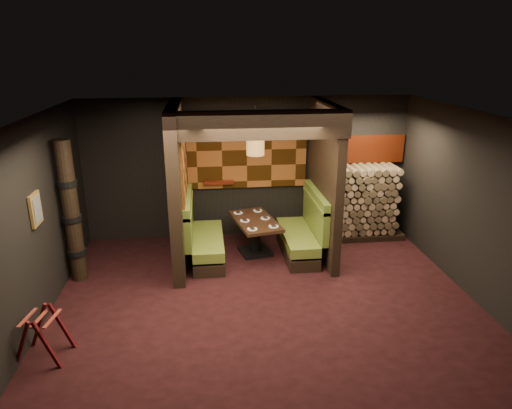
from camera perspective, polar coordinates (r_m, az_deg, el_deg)
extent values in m
cube|color=black|center=(7.27, 1.18, -12.06)|extent=(6.50, 5.50, 0.02)
cube|color=black|center=(6.28, 1.36, 10.94)|extent=(6.50, 5.50, 0.02)
cube|color=black|center=(9.26, -1.02, 4.55)|extent=(6.50, 0.02, 2.85)
cube|color=black|center=(4.21, 6.46, -14.61)|extent=(6.50, 0.02, 2.85)
cube|color=black|center=(7.01, -26.18, -2.32)|extent=(0.02, 5.50, 2.85)
cube|color=black|center=(7.76, 25.86, -0.32)|extent=(0.02, 5.50, 2.85)
cube|color=black|center=(8.17, -9.74, 2.27)|extent=(0.20, 2.20, 2.85)
cube|color=black|center=(8.48, 8.47, 2.96)|extent=(0.15, 2.10, 2.85)
cube|color=black|center=(7.00, 0.36, 9.89)|extent=(2.85, 0.18, 0.44)
cube|color=#9C5324|center=(9.12, -1.17, 6.87)|extent=(2.40, 0.06, 1.55)
cube|color=#9C5324|center=(8.22, -9.01, 5.49)|extent=(0.04, 1.85, 1.45)
cube|color=#5F1B0D|center=(9.18, -4.68, 2.78)|extent=(0.60, 0.12, 0.07)
cube|color=black|center=(8.62, -5.95, -6.00)|extent=(0.55, 1.60, 0.22)
cube|color=olive|center=(8.52, -6.01, -4.47)|extent=(0.55, 1.60, 0.18)
cube|color=#436014|center=(8.38, -8.39, -2.11)|extent=(0.12, 1.60, 0.78)
cube|color=olive|center=(8.26, -8.51, 0.16)|extent=(0.15, 1.60, 0.06)
cube|color=black|center=(8.78, 5.12, -5.48)|extent=(0.55, 1.60, 0.22)
cube|color=olive|center=(8.68, 5.17, -3.98)|extent=(0.55, 1.60, 0.18)
cube|color=#436014|center=(8.61, 7.43, -1.47)|extent=(0.12, 1.60, 0.78)
cube|color=olive|center=(8.49, 7.53, 0.74)|extent=(0.15, 1.60, 0.06)
cube|color=black|center=(8.82, -0.10, -5.85)|extent=(0.65, 0.65, 0.06)
cylinder|color=black|center=(8.70, -0.11, -4.18)|extent=(0.20, 0.20, 0.62)
cube|color=#311F13|center=(8.58, -0.11, -2.09)|extent=(0.96, 1.41, 0.06)
cylinder|color=white|center=(8.11, -0.47, -3.09)|extent=(0.18, 0.18, 0.01)
cube|color=black|center=(8.11, -0.47, -2.98)|extent=(0.09, 0.12, 0.02)
cylinder|color=white|center=(8.24, 2.21, -2.75)|extent=(0.18, 0.18, 0.01)
cube|color=black|center=(8.23, 2.21, -2.64)|extent=(0.09, 0.12, 0.02)
cylinder|color=white|center=(8.50, -1.40, -2.02)|extent=(0.18, 0.18, 0.01)
cube|color=black|center=(8.50, -1.40, -1.92)|extent=(0.09, 0.12, 0.02)
cylinder|color=white|center=(8.63, 1.17, -1.71)|extent=(0.18, 0.18, 0.01)
cube|color=black|center=(8.62, 1.17, -1.61)|extent=(0.09, 0.12, 0.02)
cylinder|color=white|center=(8.90, -2.25, -1.05)|extent=(0.18, 0.18, 0.01)
cube|color=black|center=(8.90, -2.25, -0.95)|extent=(0.09, 0.12, 0.02)
cylinder|color=white|center=(9.02, 0.22, -0.77)|extent=(0.18, 0.18, 0.01)
cube|color=black|center=(9.01, 0.22, -0.67)|extent=(0.09, 0.12, 0.02)
cylinder|color=olive|center=(8.10, -0.07, 7.77)|extent=(0.32, 0.32, 0.45)
sphere|color=#FFC672|center=(8.10, -0.07, 7.77)|extent=(0.18, 0.18, 0.18)
cylinder|color=black|center=(8.03, -0.08, 10.98)|extent=(0.02, 0.02, 0.47)
cube|color=olive|center=(7.03, -25.85, -0.54)|extent=(0.04, 0.36, 0.46)
cube|color=#3F3F3F|center=(7.02, -25.66, -0.53)|extent=(0.01, 0.27, 0.36)
cube|color=#420A0D|center=(6.49, -27.24, -15.36)|extent=(0.31, 0.09, 0.69)
cube|color=#420A0D|center=(6.34, -24.62, -15.80)|extent=(0.31, 0.09, 0.69)
cube|color=#420A0D|center=(6.78, -25.52, -13.54)|extent=(0.31, 0.09, 0.69)
cube|color=#420A0D|center=(6.64, -22.99, -13.91)|extent=(0.31, 0.09, 0.69)
cube|color=maroon|center=(6.51, -26.69, -12.52)|extent=(0.12, 0.43, 0.01)
cube|color=maroon|center=(6.43, -25.41, -12.70)|extent=(0.12, 0.43, 0.01)
cube|color=maroon|center=(6.35, -24.10, -12.88)|extent=(0.12, 0.43, 0.01)
cylinder|color=black|center=(8.01, -22.07, -0.94)|extent=(0.26, 0.26, 2.40)
cylinder|color=black|center=(8.26, -21.47, -5.51)|extent=(0.31, 0.31, 0.09)
cylinder|color=black|center=(8.04, -21.98, -1.61)|extent=(0.31, 0.31, 0.09)
cylinder|color=black|center=(7.86, -22.52, 2.49)|extent=(0.31, 0.31, 0.09)
cube|color=black|center=(9.79, 12.72, -3.53)|extent=(1.73, 0.70, 0.12)
cube|color=brown|center=(9.54, 13.04, 0.63)|extent=(1.73, 0.70, 1.38)
cube|color=maroon|center=(9.59, 12.84, 6.76)|extent=(1.83, 0.10, 0.56)
cube|color=black|center=(8.74, 8.61, 3.45)|extent=(0.08, 0.08, 2.85)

